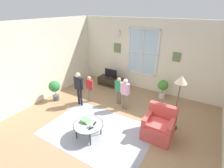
% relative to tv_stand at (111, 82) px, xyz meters
% --- Properties ---
extents(ground_plane, '(6.55, 6.79, 0.02)m').
position_rel_tv_stand_xyz_m(ground_plane, '(1.40, -2.59, -0.20)').
color(ground_plane, '#9E7A56').
extents(back_wall, '(5.95, 0.17, 2.90)m').
position_rel_tv_stand_xyz_m(back_wall, '(1.39, 0.56, 1.26)').
color(back_wall, silver).
rests_on(back_wall, ground_plane).
extents(side_wall_left, '(0.12, 6.19, 2.90)m').
position_rel_tv_stand_xyz_m(side_wall_left, '(-1.64, -2.59, 1.26)').
color(side_wall_left, silver).
rests_on(side_wall_left, ground_plane).
extents(area_rug, '(3.00, 2.08, 0.01)m').
position_rel_tv_stand_xyz_m(area_rug, '(1.28, -2.82, -0.19)').
color(area_rug, '#999EAD').
rests_on(area_rug, ground_plane).
extents(tv_stand, '(1.14, 0.47, 0.39)m').
position_rel_tv_stand_xyz_m(tv_stand, '(0.00, 0.00, 0.00)').
color(tv_stand, '#2D2319').
rests_on(tv_stand, ground_plane).
extents(television, '(0.58, 0.08, 0.40)m').
position_rel_tv_stand_xyz_m(television, '(0.00, -0.00, 0.40)').
color(television, '#4C4C4C').
rests_on(television, tv_stand).
extents(armchair, '(0.76, 0.74, 0.87)m').
position_rel_tv_stand_xyz_m(armchair, '(2.82, -2.10, 0.13)').
color(armchair, '#D14C47').
rests_on(armchair, ground_plane).
extents(coffee_table, '(0.81, 0.81, 0.41)m').
position_rel_tv_stand_xyz_m(coffee_table, '(1.20, -3.11, 0.19)').
color(coffee_table, '#99B2B7').
rests_on(coffee_table, ground_plane).
extents(book_stack, '(0.27, 0.20, 0.09)m').
position_rel_tv_stand_xyz_m(book_stack, '(1.06, -3.06, 0.26)').
color(book_stack, slate).
rests_on(book_stack, coffee_table).
extents(cup, '(0.09, 0.09, 0.09)m').
position_rel_tv_stand_xyz_m(cup, '(1.32, -3.17, 0.26)').
color(cup, white).
rests_on(cup, coffee_table).
extents(remote_near_books, '(0.07, 0.15, 0.02)m').
position_rel_tv_stand_xyz_m(remote_near_books, '(1.33, -2.99, 0.22)').
color(remote_near_books, black).
rests_on(remote_near_books, coffee_table).
extents(remote_near_cup, '(0.08, 0.15, 0.02)m').
position_rel_tv_stand_xyz_m(remote_near_cup, '(1.37, -3.21, 0.22)').
color(remote_near_cup, black).
rests_on(remote_near_cup, coffee_table).
extents(person_pink_shirt, '(0.35, 0.16, 1.15)m').
position_rel_tv_stand_xyz_m(person_pink_shirt, '(1.41, -1.38, 0.53)').
color(person_pink_shirt, '#726656').
rests_on(person_pink_shirt, ground_plane).
extents(person_black_shirt, '(0.38, 0.17, 1.26)m').
position_rel_tv_stand_xyz_m(person_black_shirt, '(-0.10, -1.97, 0.60)').
color(person_black_shirt, black).
rests_on(person_black_shirt, ground_plane).
extents(person_red_shirt, '(0.31, 0.14, 1.02)m').
position_rel_tv_stand_xyz_m(person_red_shirt, '(0.06, -1.58, 0.45)').
color(person_red_shirt, '#726656').
rests_on(person_red_shirt, ground_plane).
extents(person_green_shirt, '(0.31, 0.14, 1.04)m').
position_rel_tv_stand_xyz_m(person_green_shirt, '(1.06, -1.18, 0.46)').
color(person_green_shirt, '#726656').
rests_on(person_green_shirt, ground_plane).
extents(potted_plant_by_window, '(0.39, 0.39, 0.74)m').
position_rel_tv_stand_xyz_m(potted_plant_by_window, '(2.30, 0.09, 0.28)').
color(potted_plant_by_window, silver).
rests_on(potted_plant_by_window, ground_plane).
extents(potted_plant_corner, '(0.42, 0.42, 0.79)m').
position_rel_tv_stand_xyz_m(potted_plant_corner, '(-1.13, -2.18, 0.33)').
color(potted_plant_corner, '#4C565B').
rests_on(potted_plant_corner, ground_plane).
extents(floor_lamp, '(0.32, 0.32, 1.67)m').
position_rel_tv_stand_xyz_m(floor_lamp, '(3.09, -1.52, 1.20)').
color(floor_lamp, black).
rests_on(floor_lamp, ground_plane).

